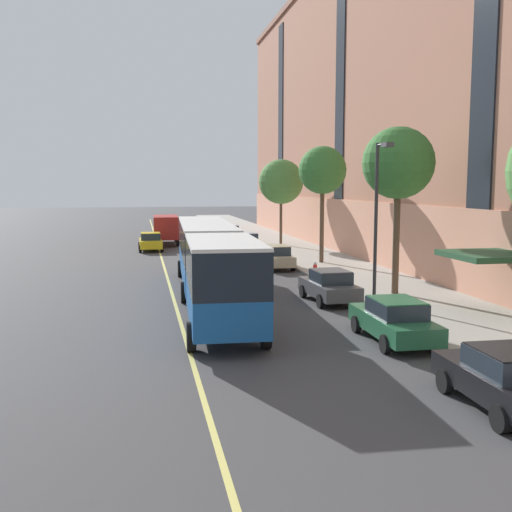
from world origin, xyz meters
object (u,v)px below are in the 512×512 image
object	(u,v)px
box_truck	(166,228)
street_tree_far_downtown	(281,182)
parked_car_black_4	(506,379)
city_bus	(210,258)
parked_car_darkgray_3	(329,286)
parked_car_champagne_5	(276,257)
street_tree_mid_block	(398,164)
street_tree_far_uptown	(323,171)
fire_hydrant	(315,268)
parked_car_green_0	(394,320)
parked_car_white_6	(230,232)
taxi_cab	(151,242)
street_lamp	(378,207)
parked_car_silver_1	(246,242)

from	to	relation	value
box_truck	street_tree_far_downtown	bearing A→B (deg)	-21.11
parked_car_black_4	street_tree_far_downtown	world-z (taller)	street_tree_far_downtown
city_bus	parked_car_darkgray_3	bearing A→B (deg)	-12.12
parked_car_champagne_5	street_tree_mid_block	size ratio (longest dim) A/B	0.58
parked_car_darkgray_3	street_tree_far_uptown	size ratio (longest dim) A/B	0.53
parked_car_champagne_5	fire_hydrant	size ratio (longest dim) A/B	6.59
parked_car_black_4	fire_hydrant	xyz separation A→B (m)	(1.67, 22.05, -0.29)
street_tree_far_uptown	street_tree_mid_block	bearing A→B (deg)	-90.00
fire_hydrant	parked_car_green_0	bearing A→B (deg)	-96.22
box_truck	parked_car_darkgray_3	bearing A→B (deg)	-77.69
parked_car_black_4	parked_car_white_6	world-z (taller)	same
street_tree_far_uptown	street_tree_far_downtown	distance (m)	12.43
parked_car_champagne_5	fire_hydrant	bearing A→B (deg)	-66.94
city_bus	parked_car_champagne_5	xyz separation A→B (m)	(5.61, 10.65, -1.29)
parked_car_champagne_5	street_tree_far_downtown	world-z (taller)	street_tree_far_downtown
parked_car_white_6	box_truck	world-z (taller)	box_truck
city_bus	parked_car_darkgray_3	world-z (taller)	city_bus
parked_car_green_0	street_tree_mid_block	xyz separation A→B (m)	(3.68, 8.22, 5.77)
parked_car_black_4	taxi_cab	xyz separation A→B (m)	(-7.97, 38.41, 0.00)
parked_car_white_6	street_lamp	world-z (taller)	street_lamp
taxi_cab	street_tree_mid_block	world-z (taller)	street_tree_mid_block
city_bus	street_tree_mid_block	distance (m)	10.25
parked_car_champagne_5	street_tree_far_downtown	size ratio (longest dim) A/B	0.62
street_tree_mid_block	street_tree_far_downtown	world-z (taller)	street_tree_mid_block
parked_car_white_6	street_lamp	bearing A→B (deg)	-87.15
fire_hydrant	city_bus	bearing A→B (deg)	-136.39
street_tree_mid_block	parked_car_darkgray_3	bearing A→B (deg)	-167.34
parked_car_white_6	street_lamp	size ratio (longest dim) A/B	0.60
street_tree_far_downtown	fire_hydrant	size ratio (longest dim) A/B	10.68
box_truck	street_tree_mid_block	distance (m)	30.89
taxi_cab	street_lamp	xyz separation A→B (m)	(9.74, -25.78, 3.78)
parked_car_black_4	parked_car_silver_1	bearing A→B (deg)	89.99
parked_car_black_4	street_tree_far_uptown	world-z (taller)	street_tree_far_uptown
parked_car_green_0	fire_hydrant	bearing A→B (deg)	83.78
street_tree_mid_block	street_tree_far_uptown	world-z (taller)	street_tree_mid_block
parked_car_green_0	parked_car_white_6	distance (m)	40.35
parked_car_green_0	taxi_cab	size ratio (longest dim) A/B	1.08
parked_car_champagne_5	street_tree_far_uptown	world-z (taller)	street_tree_far_uptown
parked_car_darkgray_3	parked_car_white_6	distance (m)	32.95
street_tree_mid_block	street_tree_far_downtown	bearing A→B (deg)	90.00
parked_car_silver_1	taxi_cab	distance (m)	8.14
parked_car_darkgray_3	taxi_cab	xyz separation A→B (m)	(-7.95, 24.42, 0.00)
city_bus	parked_car_silver_1	xyz separation A→B (m)	(5.56, 21.63, -1.29)
parked_car_darkgray_3	box_truck	xyz separation A→B (m)	(-6.46, 29.58, 0.81)
parked_car_black_4	taxi_cab	size ratio (longest dim) A/B	0.98
parked_car_silver_1	street_tree_far_uptown	distance (m)	11.74
street_tree_far_downtown	parked_car_white_6	bearing A→B (deg)	116.33
parked_car_green_0	street_lamp	xyz separation A→B (m)	(1.78, 6.03, 3.78)
street_tree_mid_block	fire_hydrant	world-z (taller)	street_tree_mid_block
city_bus	fire_hydrant	world-z (taller)	city_bus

